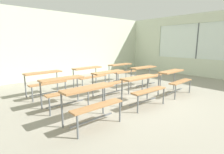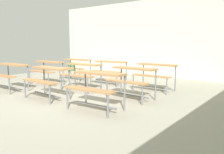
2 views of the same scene
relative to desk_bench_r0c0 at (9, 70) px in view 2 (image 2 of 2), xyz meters
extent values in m
cube|color=gray|center=(1.96, 0.56, -0.59)|extent=(10.00, 9.00, 0.05)
cube|color=beige|center=(1.96, 5.06, 0.94)|extent=(10.00, 0.12, 3.00)
cube|color=#A87547|center=(0.00, 0.11, 0.16)|extent=(1.11, 0.34, 0.04)
cube|color=#A87547|center=(0.00, -0.21, -0.12)|extent=(1.10, 0.24, 0.03)
cylinder|color=slate|center=(-0.50, 0.24, -0.20)|extent=(0.04, 0.04, 0.72)
cylinder|color=slate|center=(0.50, 0.26, -0.20)|extent=(0.04, 0.04, 0.72)
cylinder|color=slate|center=(0.50, -0.29, -0.34)|extent=(0.04, 0.04, 0.44)
cube|color=slate|center=(0.00, -0.03, -0.46)|extent=(1.00, 0.05, 0.03)
cube|color=#A87547|center=(1.64, 0.15, 0.16)|extent=(1.11, 0.36, 0.04)
cube|color=#A87547|center=(1.63, -0.17, -0.12)|extent=(1.11, 0.26, 0.03)
cylinder|color=slate|center=(1.14, 0.31, -0.20)|extent=(0.04, 0.04, 0.72)
cylinder|color=slate|center=(2.14, 0.28, -0.20)|extent=(0.04, 0.04, 0.72)
cylinder|color=slate|center=(1.13, -0.24, -0.34)|extent=(0.04, 0.04, 0.44)
cylinder|color=slate|center=(2.12, -0.27, -0.34)|extent=(0.04, 0.04, 0.44)
cube|color=slate|center=(1.63, 0.01, -0.46)|extent=(1.00, 0.07, 0.03)
cube|color=#A87547|center=(3.18, 0.15, 0.16)|extent=(1.11, 0.37, 0.04)
cube|color=#A87547|center=(3.19, -0.17, -0.12)|extent=(1.11, 0.27, 0.03)
cylinder|color=slate|center=(2.67, 0.26, -0.20)|extent=(0.04, 0.04, 0.72)
cylinder|color=slate|center=(3.67, 0.31, -0.20)|extent=(0.04, 0.04, 0.72)
cylinder|color=slate|center=(2.70, -0.29, -0.34)|extent=(0.04, 0.04, 0.44)
cylinder|color=slate|center=(3.70, -0.24, -0.34)|extent=(0.04, 0.04, 0.44)
cube|color=slate|center=(3.18, 0.01, -0.46)|extent=(1.00, 0.08, 0.03)
cube|color=#A87547|center=(0.03, 1.33, 0.16)|extent=(1.11, 0.34, 0.04)
cube|color=#A87547|center=(0.02, 1.01, -0.12)|extent=(1.10, 0.24, 0.03)
cylinder|color=slate|center=(-0.47, 1.48, -0.20)|extent=(0.04, 0.04, 0.72)
cylinder|color=slate|center=(0.53, 1.46, -0.20)|extent=(0.04, 0.04, 0.72)
cylinder|color=slate|center=(-0.48, 0.93, -0.34)|extent=(0.04, 0.04, 0.44)
cylinder|color=slate|center=(0.52, 0.91, -0.34)|extent=(0.04, 0.04, 0.44)
cube|color=slate|center=(0.03, 1.19, -0.46)|extent=(1.00, 0.05, 0.03)
cube|color=#A87547|center=(1.56, 1.35, 0.16)|extent=(1.11, 0.35, 0.04)
cube|color=#A87547|center=(1.57, 1.03, -0.12)|extent=(1.11, 0.25, 0.03)
cylinder|color=slate|center=(1.06, 1.47, -0.20)|extent=(0.04, 0.04, 0.72)
cylinder|color=slate|center=(2.06, 1.50, -0.20)|extent=(0.04, 0.04, 0.72)
cylinder|color=slate|center=(1.07, 0.92, -0.34)|extent=(0.04, 0.04, 0.44)
cylinder|color=slate|center=(2.07, 0.95, -0.34)|extent=(0.04, 0.04, 0.44)
cube|color=slate|center=(1.57, 1.21, -0.46)|extent=(1.00, 0.06, 0.03)
cube|color=#A87547|center=(3.24, 1.33, 0.16)|extent=(1.11, 0.37, 0.04)
cube|color=#A87547|center=(3.23, 1.01, -0.12)|extent=(1.11, 0.27, 0.03)
cylinder|color=slate|center=(2.75, 1.49, -0.20)|extent=(0.04, 0.04, 0.72)
cylinder|color=slate|center=(3.75, 1.44, -0.20)|extent=(0.04, 0.04, 0.72)
cylinder|color=slate|center=(2.73, 0.94, -0.34)|extent=(0.04, 0.04, 0.44)
cylinder|color=slate|center=(3.72, 0.89, -0.34)|extent=(0.04, 0.04, 0.44)
cube|color=slate|center=(3.24, 1.19, -0.46)|extent=(1.00, 0.08, 0.03)
cube|color=#A87547|center=(0.01, 2.58, 0.16)|extent=(1.11, 0.36, 0.04)
cube|color=#A87547|center=(0.02, 2.26, -0.12)|extent=(1.11, 0.26, 0.03)
cylinder|color=slate|center=(-0.49, 2.71, -0.20)|extent=(0.04, 0.04, 0.72)
cylinder|color=slate|center=(0.51, 2.74, -0.20)|extent=(0.04, 0.04, 0.72)
cylinder|color=slate|center=(-0.47, 2.16, -0.34)|extent=(0.04, 0.04, 0.44)
cylinder|color=slate|center=(0.53, 2.19, -0.34)|extent=(0.04, 0.04, 0.44)
cube|color=slate|center=(0.02, 2.44, -0.46)|extent=(1.00, 0.06, 0.03)
cube|color=#A87547|center=(1.58, 2.55, 0.16)|extent=(1.11, 0.37, 0.04)
cube|color=#A87547|center=(1.59, 2.23, -0.12)|extent=(1.11, 0.27, 0.03)
cylinder|color=slate|center=(1.07, 2.67, -0.20)|extent=(0.04, 0.04, 0.72)
cylinder|color=slate|center=(2.07, 2.72, -0.20)|extent=(0.04, 0.04, 0.72)
cylinder|color=slate|center=(1.10, 2.12, -0.34)|extent=(0.04, 0.04, 0.44)
cylinder|color=slate|center=(2.10, 2.17, -0.34)|extent=(0.04, 0.04, 0.44)
cube|color=slate|center=(1.58, 2.41, -0.46)|extent=(1.00, 0.08, 0.03)
cube|color=#A87547|center=(3.21, 2.54, 0.16)|extent=(1.10, 0.32, 0.04)
cube|color=#A87547|center=(3.21, 2.22, -0.12)|extent=(1.10, 0.22, 0.03)
cylinder|color=slate|center=(2.71, 2.68, -0.20)|extent=(0.04, 0.04, 0.72)
cylinder|color=slate|center=(3.71, 2.68, -0.20)|extent=(0.04, 0.04, 0.72)
cylinder|color=slate|center=(2.71, 2.13, -0.34)|extent=(0.04, 0.04, 0.44)
cylinder|color=slate|center=(3.71, 2.13, -0.34)|extent=(0.04, 0.04, 0.44)
cube|color=slate|center=(3.21, 2.40, -0.46)|extent=(1.00, 0.04, 0.03)
cylinder|color=#2D6B38|center=(-2.16, 4.27, -0.37)|extent=(0.31, 0.31, 0.39)
camera|label=1|loc=(-1.84, -2.74, 1.04)|focal=28.00mm
camera|label=2|loc=(6.17, -3.32, 0.74)|focal=37.30mm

